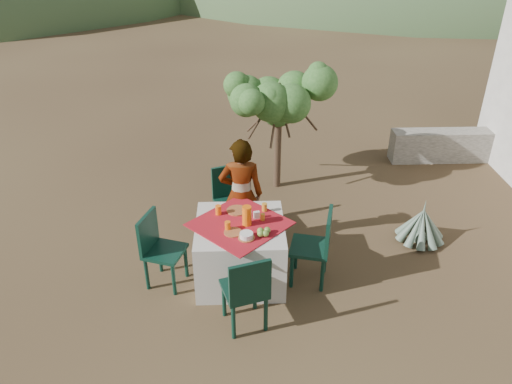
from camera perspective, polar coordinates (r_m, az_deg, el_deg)
ground at (r=5.95m, az=1.85°, el=-11.33°), size 160.00×160.00×0.00m
table at (r=5.94m, az=-1.81°, el=-6.68°), size 1.30×1.30×0.76m
chair_far at (r=6.72m, az=-2.93°, el=-0.56°), size 0.56×0.56×0.94m
chair_near at (r=5.18m, az=-1.08°, el=-11.10°), size 0.54×0.54×0.94m
chair_left at (r=5.89m, az=-11.12°, el=-6.13°), size 0.54×0.54×0.92m
chair_right at (r=5.83m, az=7.00°, el=-5.91°), size 0.53×0.53×0.96m
person at (r=6.28m, az=-1.71°, el=-0.34°), size 0.56×0.37×1.52m
shrub_tree at (r=7.55m, az=2.99°, el=10.07°), size 1.47×1.45×1.73m
agave at (r=6.99m, az=18.37°, el=-3.64°), size 0.66×0.64×0.69m
stone_wall at (r=9.52m, az=22.76°, el=4.95°), size 2.60×0.35×0.55m
plate_far at (r=5.95m, az=-2.20°, el=-2.12°), size 0.25×0.25×0.01m
plate_near at (r=5.57m, az=-2.65°, el=-4.62°), size 0.20×0.20×0.01m
glass_far at (r=5.87m, az=-4.32°, el=-2.06°), size 0.07×0.07×0.12m
glass_near at (r=5.59m, az=-3.26°, el=-3.88°), size 0.07×0.07×0.11m
juice_pitcher at (r=5.64m, az=-1.05°, el=-2.72°), size 0.11×0.11×0.23m
bowl_plate at (r=5.48m, az=-1.10°, el=-5.24°), size 0.19×0.19×0.01m
white_bowl at (r=5.46m, az=-1.11°, el=-4.96°), size 0.15×0.15×0.05m
jar_left at (r=5.76m, az=0.77°, el=-2.87°), size 0.05×0.05×0.08m
jar_right at (r=5.93m, az=0.98°, el=-1.74°), size 0.06×0.06×0.10m
napkin_holder at (r=5.79m, az=0.07°, el=-2.63°), size 0.08×0.05×0.09m
fruit_cluster at (r=5.51m, az=0.86°, el=-4.60°), size 0.15×0.14×0.08m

